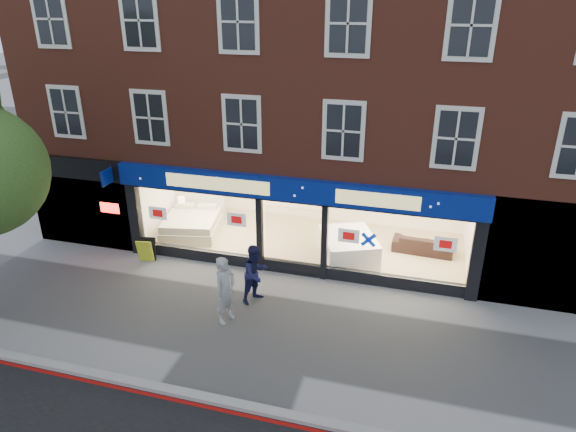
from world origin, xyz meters
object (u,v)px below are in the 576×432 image
at_px(display_bed, 193,222).
at_px(pedestrian_blue, 256,274).
at_px(mattress_stack, 348,247).
at_px(a_board, 147,250).
at_px(pedestrian_grey, 225,290).
at_px(sofa, 423,244).

bearing_deg(display_bed, pedestrian_blue, -56.01).
bearing_deg(display_bed, mattress_stack, -16.81).
relative_size(a_board, pedestrian_grey, 0.42).
xyz_separation_m(sofa, a_board, (-8.90, -3.01, 0.01)).
xyz_separation_m(display_bed, a_board, (-0.57, -2.38, -0.07)).
xyz_separation_m(pedestrian_grey, pedestrian_blue, (0.45, 1.19, -0.08)).
relative_size(sofa, pedestrian_grey, 1.05).
bearing_deg(pedestrian_grey, a_board, 78.41).
height_order(display_bed, sofa, display_bed).
height_order(sofa, pedestrian_blue, pedestrian_blue).
height_order(mattress_stack, a_board, mattress_stack).
bearing_deg(sofa, pedestrian_blue, 46.87).
bearing_deg(pedestrian_grey, mattress_stack, -10.50).
relative_size(pedestrian_grey, pedestrian_blue, 1.09).
relative_size(sofa, pedestrian_blue, 1.15).
relative_size(mattress_stack, pedestrian_blue, 1.46).
relative_size(display_bed, sofa, 1.34).
distance_m(sofa, pedestrian_blue, 6.30).
distance_m(mattress_stack, pedestrian_blue, 3.83).
distance_m(mattress_stack, pedestrian_grey, 5.07).
xyz_separation_m(display_bed, pedestrian_blue, (3.74, -3.66, 0.41)).
relative_size(mattress_stack, a_board, 3.15).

